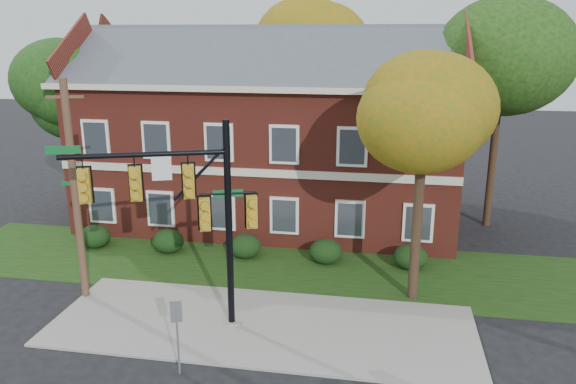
% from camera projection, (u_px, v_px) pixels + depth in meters
% --- Properties ---
extents(ground, '(120.00, 120.00, 0.00)m').
position_uv_depth(ground, '(255.00, 342.00, 17.68)').
color(ground, black).
rests_on(ground, ground).
extents(sidewalk, '(14.00, 5.00, 0.08)m').
position_uv_depth(sidewalk, '(262.00, 325.00, 18.62)').
color(sidewalk, gray).
rests_on(sidewalk, ground).
extents(grass_strip, '(30.00, 6.00, 0.04)m').
position_uv_depth(grass_strip, '(288.00, 267.00, 23.36)').
color(grass_strip, '#193811').
rests_on(grass_strip, ground).
extents(apartment_building, '(18.80, 8.80, 9.74)m').
position_uv_depth(apartment_building, '(269.00, 125.00, 27.98)').
color(apartment_building, maroon).
rests_on(apartment_building, ground).
extents(hedge_far_left, '(1.40, 1.26, 1.05)m').
position_uv_depth(hedge_far_left, '(95.00, 236.00, 25.38)').
color(hedge_far_left, black).
rests_on(hedge_far_left, ground).
extents(hedge_left, '(1.40, 1.26, 1.05)m').
position_uv_depth(hedge_left, '(168.00, 241.00, 24.80)').
color(hedge_left, black).
rests_on(hedge_left, ground).
extents(hedge_center, '(1.40, 1.26, 1.05)m').
position_uv_depth(hedge_center, '(245.00, 246.00, 24.22)').
color(hedge_center, black).
rests_on(hedge_center, ground).
extents(hedge_right, '(1.40, 1.26, 1.05)m').
position_uv_depth(hedge_right, '(326.00, 251.00, 23.63)').
color(hedge_right, black).
rests_on(hedge_right, ground).
extents(hedge_far_right, '(1.40, 1.26, 1.05)m').
position_uv_depth(hedge_far_right, '(410.00, 257.00, 23.05)').
color(hedge_far_right, black).
rests_on(hedge_far_right, ground).
extents(tree_near_right, '(4.50, 4.25, 8.58)m').
position_uv_depth(tree_near_right, '(431.00, 118.00, 18.65)').
color(tree_near_right, black).
rests_on(tree_near_right, ground).
extents(tree_left_rear, '(5.40, 5.10, 8.88)m').
position_uv_depth(tree_left_rear, '(74.00, 89.00, 28.08)').
color(tree_left_rear, black).
rests_on(tree_left_rear, ground).
extents(tree_right_rear, '(6.30, 5.95, 10.62)m').
position_uv_depth(tree_right_rear, '(510.00, 61.00, 26.05)').
color(tree_right_rear, black).
rests_on(tree_right_rear, ground).
extents(tree_far_rear, '(6.84, 6.46, 11.52)m').
position_uv_depth(tree_far_rear, '(316.00, 42.00, 34.13)').
color(tree_far_rear, black).
rests_on(tree_far_rear, ground).
extents(traffic_signal, '(5.86, 2.26, 6.89)m').
position_uv_depth(traffic_signal, '(188.00, 205.00, 17.34)').
color(traffic_signal, gray).
rests_on(traffic_signal, ground).
extents(utility_pole, '(1.22, 0.39, 7.96)m').
position_uv_depth(utility_pole, '(75.00, 192.00, 19.62)').
color(utility_pole, '#503725').
rests_on(utility_pole, ground).
extents(sign_post, '(0.32, 0.15, 2.27)m').
position_uv_depth(sign_post, '(177.00, 325.00, 15.65)').
color(sign_post, slate).
rests_on(sign_post, ground).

